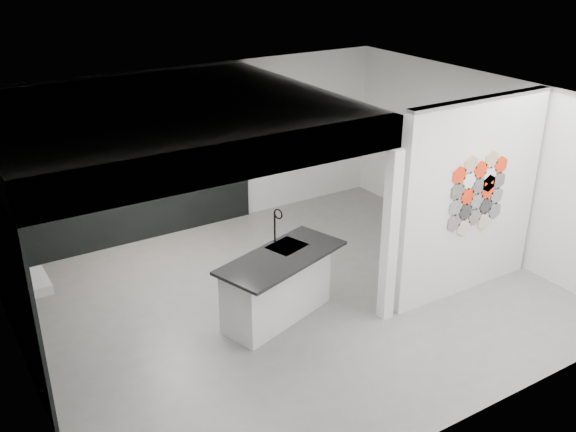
# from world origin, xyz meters

# --- Properties ---
(floor) EXTENTS (7.00, 6.00, 0.01)m
(floor) POSITION_xyz_m (0.00, 0.00, -0.01)
(floor) COLOR slate
(partition_panel) EXTENTS (2.45, 0.15, 2.80)m
(partition_panel) POSITION_xyz_m (2.23, -1.00, 1.40)
(partition_panel) COLOR silver
(partition_panel) RESTS_ON floor
(bay_clad_back) EXTENTS (4.40, 0.04, 2.35)m
(bay_clad_back) POSITION_xyz_m (-1.30, 2.97, 1.18)
(bay_clad_back) COLOR black
(bay_clad_back) RESTS_ON floor
(bay_clad_left) EXTENTS (0.04, 4.00, 2.35)m
(bay_clad_left) POSITION_xyz_m (-3.47, 1.00, 1.18)
(bay_clad_left) COLOR black
(bay_clad_left) RESTS_ON floor
(bulkhead) EXTENTS (4.40, 4.00, 0.40)m
(bulkhead) POSITION_xyz_m (-1.30, 1.00, 2.55)
(bulkhead) COLOR silver
(bulkhead) RESTS_ON corner_column
(corner_column) EXTENTS (0.16, 0.16, 2.35)m
(corner_column) POSITION_xyz_m (0.82, -1.00, 1.18)
(corner_column) COLOR silver
(corner_column) RESTS_ON floor
(fascia_beam) EXTENTS (4.40, 0.16, 0.40)m
(fascia_beam) POSITION_xyz_m (-1.30, -0.92, 2.55)
(fascia_beam) COLOR silver
(fascia_beam) RESTS_ON corner_column
(wall_basin) EXTENTS (0.40, 0.60, 0.12)m
(wall_basin) POSITION_xyz_m (-3.24, 0.80, 0.85)
(wall_basin) COLOR silver
(wall_basin) RESTS_ON bay_clad_left
(display_shelf) EXTENTS (3.00, 0.15, 0.04)m
(display_shelf) POSITION_xyz_m (-1.20, 2.87, 1.30)
(display_shelf) COLOR black
(display_shelf) RESTS_ON bay_clad_back
(kitchen_island) EXTENTS (1.93, 1.29, 1.43)m
(kitchen_island) POSITION_xyz_m (-0.41, -0.25, 0.48)
(kitchen_island) COLOR silver
(kitchen_island) RESTS_ON floor
(stockpot) EXTENTS (0.28, 0.28, 0.21)m
(stockpot) POSITION_xyz_m (-2.54, 2.87, 1.42)
(stockpot) COLOR black
(stockpot) RESTS_ON display_shelf
(kettle) EXTENTS (0.21, 0.21, 0.16)m
(kettle) POSITION_xyz_m (-0.40, 2.87, 1.40)
(kettle) COLOR black
(kettle) RESTS_ON display_shelf
(glass_bowl) EXTENTS (0.19, 0.19, 0.10)m
(glass_bowl) POSITION_xyz_m (0.15, 2.87, 1.37)
(glass_bowl) COLOR gray
(glass_bowl) RESTS_ON display_shelf
(glass_vase) EXTENTS (0.09, 0.09, 0.12)m
(glass_vase) POSITION_xyz_m (0.15, 2.87, 1.38)
(glass_vase) COLOR gray
(glass_vase) RESTS_ON display_shelf
(bottle_dark) EXTENTS (0.06, 0.06, 0.14)m
(bottle_dark) POSITION_xyz_m (-1.75, 2.87, 1.39)
(bottle_dark) COLOR black
(bottle_dark) RESTS_ON display_shelf
(utensil_cup) EXTENTS (0.11, 0.11, 0.10)m
(utensil_cup) POSITION_xyz_m (-2.01, 2.87, 1.37)
(utensil_cup) COLOR black
(utensil_cup) RESTS_ON display_shelf
(hex_tile_cluster) EXTENTS (1.04, 0.02, 1.16)m
(hex_tile_cluster) POSITION_xyz_m (2.26, -1.09, 1.50)
(hex_tile_cluster) COLOR #66635E
(hex_tile_cluster) RESTS_ON partition_panel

